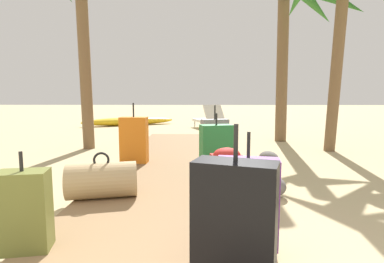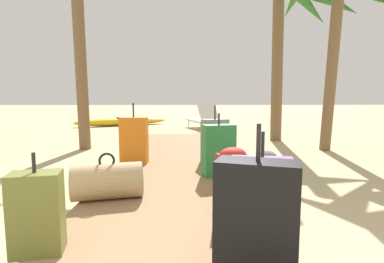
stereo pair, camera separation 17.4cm
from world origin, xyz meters
name	(u,v)px [view 1 (the left image)]	position (x,y,z in m)	size (l,w,h in m)	color
ground_plane	(168,186)	(0.00, 2.98, 0.00)	(60.00, 60.00, 0.00)	tan
boardwalk	(173,169)	(0.00, 3.73, 0.04)	(1.74, 7.46, 0.08)	olive
suitcase_olive	(24,211)	(-0.80, 1.22, 0.35)	(0.35, 0.26, 0.68)	olive
backpack_red	(227,172)	(0.66, 2.32, 0.35)	(0.34, 0.30, 0.52)	red
suitcase_purple	(247,202)	(0.71, 1.32, 0.39)	(0.44, 0.25, 0.80)	#6B2D84
suitcase_grey	(215,141)	(0.63, 4.04, 0.42)	(0.45, 0.29, 0.89)	slate
suitcase_black	(234,227)	(0.56, 0.81, 0.44)	(0.47, 0.34, 0.90)	black
duffel_bag_tan	(102,180)	(-0.61, 2.30, 0.26)	(0.76, 0.51, 0.47)	tan
suitcase_orange	(134,140)	(-0.62, 3.95, 0.43)	(0.42, 0.23, 0.92)	orange
suitcase_green	(216,150)	(0.60, 3.18, 0.41)	(0.44, 0.30, 0.81)	#237538
backpack_teal	(224,187)	(0.59, 1.79, 0.36)	(0.34, 0.26, 0.53)	#197A7F
lounge_chair	(209,119)	(0.71, 9.42, 0.33)	(1.08, 1.63, 0.81)	white
kayak	(129,121)	(-2.20, 10.61, 0.15)	(3.31, 2.00, 0.30)	gold
rock_right_mid	(272,186)	(1.20, 2.62, 0.11)	(0.31, 0.29, 0.23)	slate
rock_right_far	(269,157)	(1.53, 4.26, 0.10)	(0.37, 0.27, 0.21)	slate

